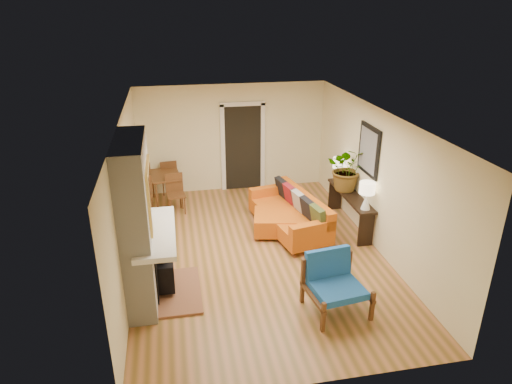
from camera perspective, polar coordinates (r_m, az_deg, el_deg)
The scene contains 10 objects.
room_shell at distance 10.63m, azimuth 0.74°, elevation 5.71°, with size 6.50×6.50×6.50m.
fireplace at distance 7.07m, azimuth -14.29°, elevation -4.22°, with size 1.09×1.68×2.60m.
sofa at distance 9.32m, azimuth 4.57°, elevation -2.67°, with size 1.33×2.26×0.84m.
ottoman at distance 9.23m, azimuth 2.37°, elevation -3.76°, with size 0.98×0.98×0.42m.
blue_chair at distance 7.11m, azimuth 9.67°, elevation -10.75°, with size 0.95×0.93×0.89m.
dining_table at distance 10.67m, azimuth -10.89°, elevation 1.53°, with size 0.81×1.63×0.86m.
console_table at distance 9.55m, azimuth 11.70°, elevation -1.07°, with size 0.34×1.85×0.72m.
lamp_near at distance 8.75m, azimuth 13.69°, elevation -0.05°, with size 0.30×0.30×0.54m.
lamp_far at distance 9.99m, azimuth 10.40°, elevation 3.12°, with size 0.30×0.30×0.54m.
houseplant at distance 9.52m, azimuth 11.42°, elevation 2.92°, with size 0.86×0.74×0.96m, color #1E5919.
Camera 1 is at (-1.44, -7.31, 4.38)m, focal length 32.00 mm.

